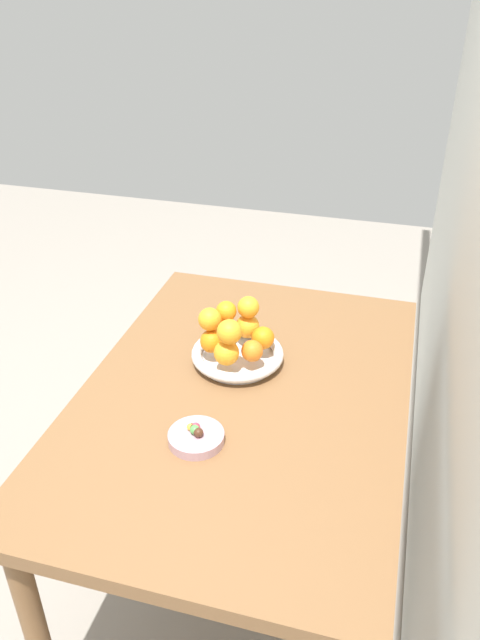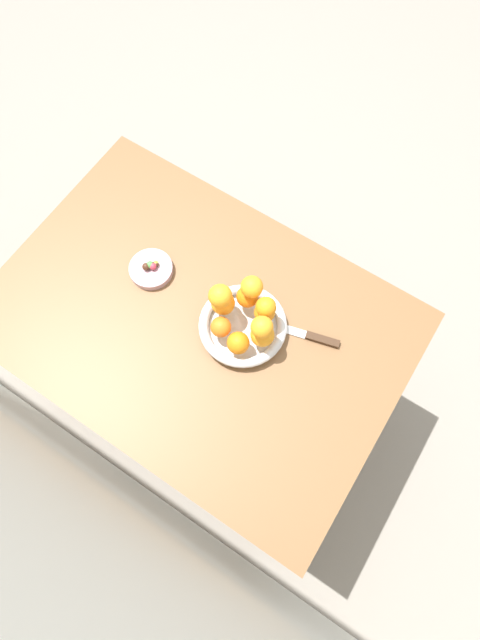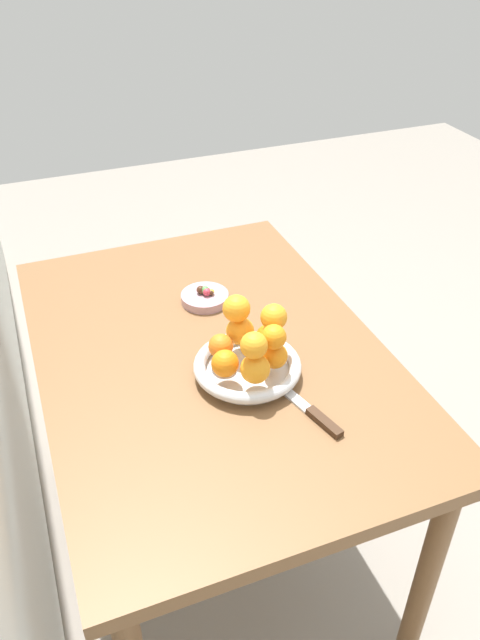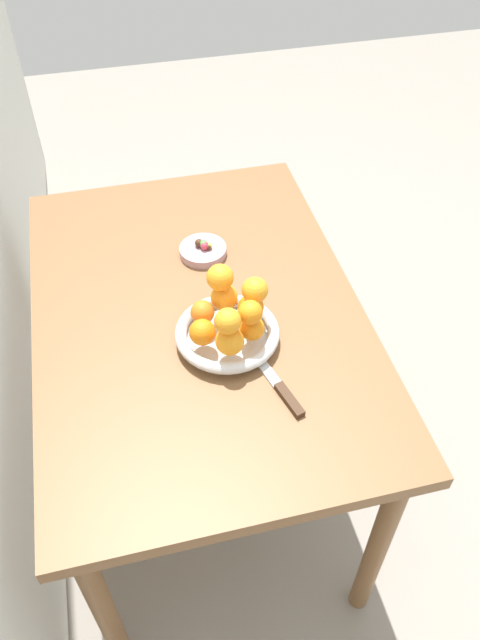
{
  "view_description": "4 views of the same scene",
  "coord_description": "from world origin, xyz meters",
  "views": [
    {
      "loc": [
        1.13,
        0.3,
        1.65
      ],
      "look_at": [
        -0.1,
        -0.04,
        0.88
      ],
      "focal_mm": 35.0,
      "sensor_mm": 36.0,
      "label": 1
    },
    {
      "loc": [
        -0.36,
        0.34,
        1.99
      ],
      "look_at": [
        -0.11,
        -0.04,
        0.82
      ],
      "focal_mm": 28.0,
      "sensor_mm": 36.0,
      "label": 2
    },
    {
      "loc": [
        -1.07,
        0.34,
        1.62
      ],
      "look_at": [
        -0.09,
        -0.04,
        0.87
      ],
      "focal_mm": 35.0,
      "sensor_mm": 36.0,
      "label": 3
    },
    {
      "loc": [
        -1.02,
        0.14,
        1.78
      ],
      "look_at": [
        -0.12,
        -0.07,
        0.81
      ],
      "focal_mm": 35.0,
      "sensor_mm": 36.0,
      "label": 4
    }
  ],
  "objects": [
    {
      "name": "ground_plane",
      "position": [
        0.0,
        0.0,
        0.0
      ],
      "size": [
        6.0,
        6.0,
        0.0
      ],
      "primitive_type": "plane",
      "color": "gray"
    },
    {
      "name": "dining_table",
      "position": [
        0.0,
        0.0,
        0.65
      ],
      "size": [
        1.1,
        0.76,
        0.74
      ],
      "color": "brown",
      "rests_on": "ground_plane"
    },
    {
      "name": "fruit_bowl",
      "position": [
        -0.12,
        -0.05,
        0.76
      ],
      "size": [
        0.23,
        0.23,
        0.04
      ],
      "color": "silver",
      "rests_on": "dining_table"
    },
    {
      "name": "candy_dish",
      "position": [
        0.19,
        -0.05,
        0.75
      ],
      "size": [
        0.12,
        0.12,
        0.02
      ],
      "primitive_type": "cylinder",
      "color": "#B28C99",
      "rests_on": "dining_table"
    },
    {
      "name": "orange_0",
      "position": [
        -0.15,
        -0.09,
        0.81
      ],
      "size": [
        0.05,
        0.05,
        0.05
      ],
      "primitive_type": "sphere",
      "color": "orange",
      "rests_on": "fruit_bowl"
    },
    {
      "name": "orange_1",
      "position": [
        -0.09,
        -0.11,
        0.81
      ],
      "size": [
        0.06,
        0.06,
        0.06
      ],
      "primitive_type": "sphere",
      "color": "orange",
      "rests_on": "fruit_bowl"
    },
    {
      "name": "orange_2",
      "position": [
        -0.05,
        -0.06,
        0.81
      ],
      "size": [
        0.06,
        0.06,
        0.06
      ],
      "primitive_type": "sphere",
      "color": "orange",
      "rests_on": "fruit_bowl"
    },
    {
      "name": "orange_3",
      "position": [
        -0.08,
        -0.0,
        0.81
      ],
      "size": [
        0.05,
        0.05,
        0.05
      ],
      "primitive_type": "sphere",
      "color": "orange",
      "rests_on": "fruit_bowl"
    },
    {
      "name": "orange_4",
      "position": [
        -0.14,
        0.01,
        0.81
      ],
      "size": [
        0.06,
        0.06,
        0.06
      ],
      "primitive_type": "sphere",
      "color": "orange",
      "rests_on": "fruit_bowl"
    },
    {
      "name": "orange_5",
      "position": [
        -0.18,
        -0.04,
        0.81
      ],
      "size": [
        0.06,
        0.06,
        0.06
      ],
      "primitive_type": "sphere",
      "color": "orange",
      "rests_on": "fruit_bowl"
    },
    {
      "name": "orange_6",
      "position": [
        -0.18,
        -0.04,
        0.87
      ],
      "size": [
        0.06,
        0.06,
        0.06
      ],
      "primitive_type": "sphere",
      "color": "orange",
      "rests_on": "orange_5"
    },
    {
      "name": "orange_7",
      "position": [
        -0.16,
        -0.09,
        0.86
      ],
      "size": [
        0.05,
        0.05,
        0.05
      ],
      "primitive_type": "sphere",
      "color": "orange",
      "rests_on": "orange_0"
    },
    {
      "name": "orange_8",
      "position": [
        -0.1,
        -0.11,
        0.87
      ],
      "size": [
        0.06,
        0.06,
        0.06
      ],
      "primitive_type": "sphere",
      "color": "orange",
      "rests_on": "orange_1"
    },
    {
      "name": "orange_9",
      "position": [
        -0.05,
        -0.05,
        0.87
      ],
      "size": [
        0.06,
        0.06,
        0.06
      ],
      "primitive_type": "sphere",
      "color": "orange",
      "rests_on": "orange_2"
    },
    {
      "name": "candy_ball_0",
      "position": [
        0.18,
        -0.06,
        0.77
      ],
      "size": [
        0.02,
        0.02,
        0.02
      ],
      "primitive_type": "sphere",
      "color": "#C6384C",
      "rests_on": "candy_dish"
    },
    {
      "name": "candy_ball_1",
      "position": [
        0.18,
        -0.06,
        0.77
      ],
      "size": [
        0.02,
        0.02,
        0.02
      ],
      "primitive_type": "sphere",
      "color": "#472819",
      "rests_on": "candy_dish"
    },
    {
      "name": "candy_ball_2",
      "position": [
        0.19,
        -0.05,
        0.77
      ],
      "size": [
        0.02,
        0.02,
        0.02
      ],
      "primitive_type": "sphere",
      "color": "#4C9947",
      "rests_on": "candy_dish"
    },
    {
      "name": "candy_ball_3",
      "position": [
        0.18,
        -0.07,
        0.77
      ],
      "size": [
        0.01,
        0.01,
        0.01
      ],
      "primitive_type": "sphere",
      "color": "#472819",
      "rests_on": "candy_dish"
    },
    {
      "name": "candy_ball_4",
      "position": [
        0.2,
        -0.04,
        0.77
      ],
      "size": [
        0.02,
        0.02,
        0.02
      ],
      "primitive_type": "sphere",
      "color": "#472819",
      "rests_on": "candy_dish"
    },
    {
      "name": "candy_ball_5",
      "position": [
        0.2,
        -0.05,
        0.77
      ],
      "size": [
        0.02,
        0.02,
        0.02
      ],
      "primitive_type": "sphere",
      "color": "#472819",
      "rests_on": "candy_dish"
    },
    {
      "name": "candy_ball_6",
      "position": [
        0.18,
        -0.07,
        0.77
      ],
      "size": [
        0.02,
        0.02,
        0.02
      ],
      "primitive_type": "sphere",
      "color": "gold",
      "rests_on": "candy_dish"
    },
    {
      "name": "candy_ball_7",
      "position": [
        0.2,
        -0.04,
        0.77
      ],
      "size": [
        0.02,
        0.02,
        0.02
      ],
      "primitive_type": "sphere",
      "color": "#C6384C",
      "rests_on": "candy_dish"
    },
    {
      "name": "knife",
      "position": [
        -0.25,
        -0.12,
        0.75
      ],
      "size": [
        0.26,
        0.09,
        0.01
      ],
      "color": "#3F2819",
      "rests_on": "dining_table"
    }
  ]
}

